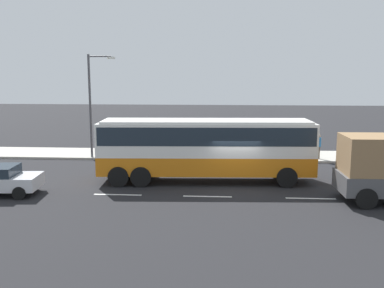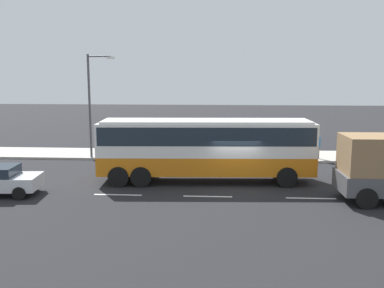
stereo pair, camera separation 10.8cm
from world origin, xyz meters
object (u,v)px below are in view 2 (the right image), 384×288
at_px(pedestrian_near_curb, 349,147).
at_px(pedestrian_at_crossing, 318,144).
at_px(street_lamp, 92,99).
at_px(coach_bus, 206,144).

bearing_deg(pedestrian_near_curb, pedestrian_at_crossing, 172.65).
distance_m(pedestrian_at_crossing, street_lamp, 15.91).
bearing_deg(coach_bus, pedestrian_near_curb, 29.34).
xyz_separation_m(coach_bus, pedestrian_at_crossing, (7.54, 6.43, -1.02)).
xyz_separation_m(coach_bus, pedestrian_near_curb, (9.55, 6.05, -1.11)).
height_order(pedestrian_near_curb, street_lamp, street_lamp).
bearing_deg(pedestrian_at_crossing, coach_bus, 21.71).
distance_m(coach_bus, pedestrian_at_crossing, 9.96).
relative_size(coach_bus, pedestrian_at_crossing, 6.97).
relative_size(coach_bus, pedestrian_near_curb, 7.58).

